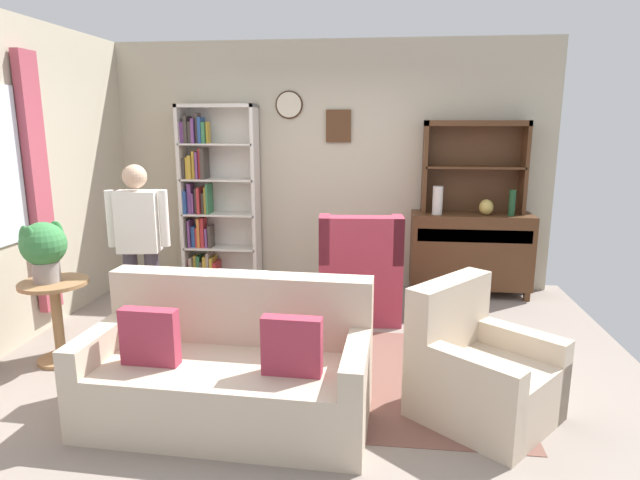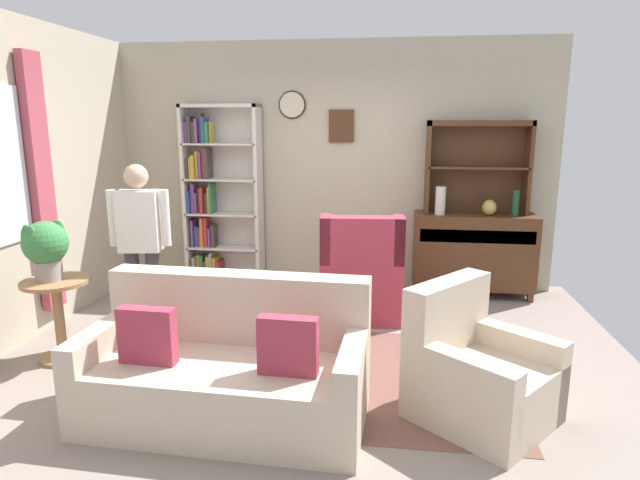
{
  "view_description": "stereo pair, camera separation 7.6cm",
  "coord_description": "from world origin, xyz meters",
  "px_view_note": "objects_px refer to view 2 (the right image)",
  "views": [
    {
      "loc": [
        0.6,
        -4.08,
        1.9
      ],
      "look_at": [
        0.1,
        0.2,
        0.95
      ],
      "focal_mm": 30.02,
      "sensor_mm": 36.0,
      "label": 1
    },
    {
      "loc": [
        0.67,
        -4.07,
        1.9
      ],
      "look_at": [
        0.1,
        0.2,
        0.95
      ],
      "focal_mm": 30.02,
      "sensor_mm": 36.0,
      "label": 2
    }
  ],
  "objects_px": {
    "bookshelf": "(216,199)",
    "potted_plant_small": "(117,338)",
    "couch_floral": "(227,371)",
    "bottle_wine": "(515,203)",
    "wingback_chair": "(361,280)",
    "armchair_floral": "(477,376)",
    "plant_stand": "(58,311)",
    "sideboard_hutch": "(478,154)",
    "potted_plant_large": "(46,246)",
    "coffee_table": "(268,321)",
    "sideboard": "(473,251)",
    "person_reading": "(141,241)",
    "vase_tall": "(440,201)",
    "book_stack": "(288,305)",
    "vase_round": "(489,208)"
  },
  "relations": [
    {
      "from": "bottle_wine",
      "to": "potted_plant_large",
      "type": "distance_m",
      "value": 4.5
    },
    {
      "from": "vase_round",
      "to": "person_reading",
      "type": "bearing_deg",
      "value": -152.72
    },
    {
      "from": "vase_round",
      "to": "bottle_wine",
      "type": "distance_m",
      "value": 0.27
    },
    {
      "from": "couch_floral",
      "to": "person_reading",
      "type": "relative_size",
      "value": 1.18
    },
    {
      "from": "armchair_floral",
      "to": "potted_plant_large",
      "type": "distance_m",
      "value": 3.36
    },
    {
      "from": "potted_plant_large",
      "to": "sideboard_hutch",
      "type": "bearing_deg",
      "value": 32.41
    },
    {
      "from": "bottle_wine",
      "to": "coffee_table",
      "type": "height_order",
      "value": "bottle_wine"
    },
    {
      "from": "wingback_chair",
      "to": "book_stack",
      "type": "height_order",
      "value": "wingback_chair"
    },
    {
      "from": "vase_tall",
      "to": "potted_plant_small",
      "type": "relative_size",
      "value": 1.03
    },
    {
      "from": "wingback_chair",
      "to": "plant_stand",
      "type": "relative_size",
      "value": 1.56
    },
    {
      "from": "armchair_floral",
      "to": "potted_plant_small",
      "type": "xyz_separation_m",
      "value": [
        -2.78,
        0.53,
        -0.12
      ]
    },
    {
      "from": "potted_plant_large",
      "to": "wingback_chair",
      "type": "bearing_deg",
      "value": 28.33
    },
    {
      "from": "bookshelf",
      "to": "potted_plant_small",
      "type": "distance_m",
      "value": 2.33
    },
    {
      "from": "sideboard_hutch",
      "to": "coffee_table",
      "type": "distance_m",
      "value": 3.07
    },
    {
      "from": "vase_tall",
      "to": "couch_floral",
      "type": "distance_m",
      "value": 3.24
    },
    {
      "from": "coffee_table",
      "to": "book_stack",
      "type": "distance_m",
      "value": 0.21
    },
    {
      "from": "couch_floral",
      "to": "coffee_table",
      "type": "bearing_deg",
      "value": 84.21
    },
    {
      "from": "couch_floral",
      "to": "wingback_chair",
      "type": "xyz_separation_m",
      "value": [
        0.76,
        1.94,
        0.07
      ]
    },
    {
      "from": "bookshelf",
      "to": "wingback_chair",
      "type": "xyz_separation_m",
      "value": [
        1.76,
        -0.96,
        -0.64
      ]
    },
    {
      "from": "armchair_floral",
      "to": "sideboard",
      "type": "bearing_deg",
      "value": 82.83
    },
    {
      "from": "sideboard_hutch",
      "to": "potted_plant_small",
      "type": "xyz_separation_m",
      "value": [
        -3.11,
        -2.19,
        -1.39
      ]
    },
    {
      "from": "vase_tall",
      "to": "bookshelf",
      "type": "bearing_deg",
      "value": 176.38
    },
    {
      "from": "armchair_floral",
      "to": "person_reading",
      "type": "relative_size",
      "value": 0.69
    },
    {
      "from": "sideboard_hutch",
      "to": "couch_floral",
      "type": "distance_m",
      "value": 3.73
    },
    {
      "from": "coffee_table",
      "to": "sideboard",
      "type": "bearing_deg",
      "value": 47.2
    },
    {
      "from": "couch_floral",
      "to": "person_reading",
      "type": "distance_m",
      "value": 1.67
    },
    {
      "from": "sideboard_hutch",
      "to": "potted_plant_large",
      "type": "xyz_separation_m",
      "value": [
        -3.59,
        -2.28,
        -0.61
      ]
    },
    {
      "from": "sideboard",
      "to": "vase_tall",
      "type": "distance_m",
      "value": 0.69
    },
    {
      "from": "coffee_table",
      "to": "couch_floral",
      "type": "bearing_deg",
      "value": -95.79
    },
    {
      "from": "bottle_wine",
      "to": "potted_plant_small",
      "type": "relative_size",
      "value": 0.95
    },
    {
      "from": "sideboard_hutch",
      "to": "vase_tall",
      "type": "relative_size",
      "value": 3.6
    },
    {
      "from": "couch_floral",
      "to": "person_reading",
      "type": "xyz_separation_m",
      "value": [
        -1.09,
        1.12,
        0.59
      ]
    },
    {
      "from": "bottle_wine",
      "to": "plant_stand",
      "type": "distance_m",
      "value": 4.5
    },
    {
      "from": "sideboard",
      "to": "couch_floral",
      "type": "height_order",
      "value": "sideboard"
    },
    {
      "from": "bookshelf",
      "to": "coffee_table",
      "type": "bearing_deg",
      "value": -62.54
    },
    {
      "from": "bookshelf",
      "to": "potted_plant_large",
      "type": "relative_size",
      "value": 4.42
    },
    {
      "from": "potted_plant_small",
      "to": "sideboard",
      "type": "bearing_deg",
      "value": 33.82
    },
    {
      "from": "bookshelf",
      "to": "person_reading",
      "type": "distance_m",
      "value": 1.79
    },
    {
      "from": "wingback_chair",
      "to": "potted_plant_small",
      "type": "xyz_separation_m",
      "value": [
        -1.92,
        -1.21,
        -0.21
      ]
    },
    {
      "from": "sideboard",
      "to": "armchair_floral",
      "type": "xyz_separation_m",
      "value": [
        -0.33,
        -2.62,
        -0.22
      ]
    },
    {
      "from": "couch_floral",
      "to": "bookshelf",
      "type": "bearing_deg",
      "value": 109.16
    },
    {
      "from": "sideboard",
      "to": "sideboard_hutch",
      "type": "relative_size",
      "value": 1.18
    },
    {
      "from": "wingback_chair",
      "to": "armchair_floral",
      "type": "bearing_deg",
      "value": -63.71
    },
    {
      "from": "couch_floral",
      "to": "coffee_table",
      "type": "height_order",
      "value": "couch_floral"
    },
    {
      "from": "bottle_wine",
      "to": "wingback_chair",
      "type": "height_order",
      "value": "bottle_wine"
    },
    {
      "from": "couch_floral",
      "to": "coffee_table",
      "type": "relative_size",
      "value": 2.29
    },
    {
      "from": "sideboard",
      "to": "vase_round",
      "type": "height_order",
      "value": "vase_round"
    },
    {
      "from": "bookshelf",
      "to": "potted_plant_small",
      "type": "height_order",
      "value": "bookshelf"
    },
    {
      "from": "potted_plant_large",
      "to": "armchair_floral",
      "type": "bearing_deg",
      "value": -7.77
    },
    {
      "from": "sideboard",
      "to": "vase_tall",
      "type": "relative_size",
      "value": 4.25
    }
  ]
}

